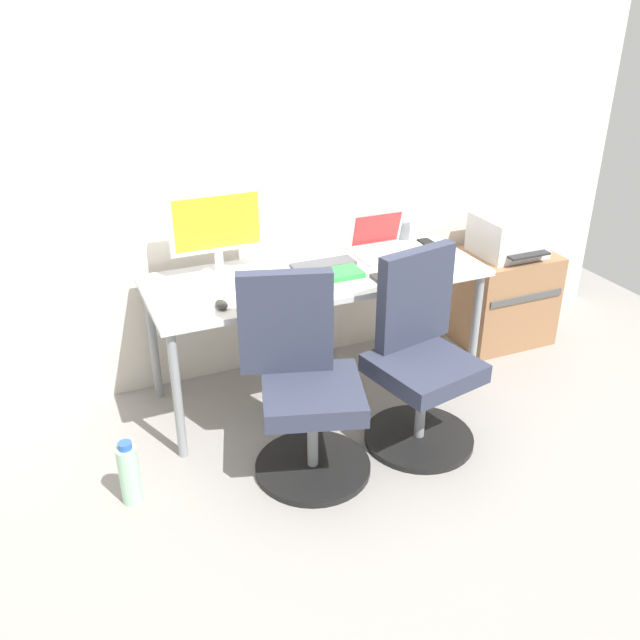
{
  "coord_description": "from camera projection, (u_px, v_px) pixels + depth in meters",
  "views": [
    {
      "loc": [
        -1.26,
        -2.99,
        2.06
      ],
      "look_at": [
        0.0,
        -0.05,
        0.46
      ],
      "focal_mm": 38.49,
      "sensor_mm": 36.0,
      "label": 1
    }
  ],
  "objects": [
    {
      "name": "ground_plane",
      "position": [
        316.0,
        390.0,
        3.83
      ],
      "size": [
        5.28,
        5.28,
        0.0
      ],
      "primitive_type": "plane",
      "color": "gray"
    },
    {
      "name": "back_wall",
      "position": [
        285.0,
        140.0,
        3.59
      ],
      "size": [
        4.4,
        0.04,
        2.6
      ],
      "primitive_type": "cube",
      "color": "silver",
      "rests_on": "ground"
    },
    {
      "name": "desk",
      "position": [
        316.0,
        284.0,
        3.54
      ],
      "size": [
        1.73,
        0.67,
        0.7
      ],
      "color": "silver",
      "rests_on": "ground"
    },
    {
      "name": "office_chair_left",
      "position": [
        303.0,
        387.0,
        3.06
      ],
      "size": [
        0.55,
        0.55,
        0.94
      ],
      "color": "black",
      "rests_on": "ground"
    },
    {
      "name": "office_chair_right",
      "position": [
        420.0,
        360.0,
        3.28
      ],
      "size": [
        0.54,
        0.54,
        0.94
      ],
      "color": "black",
      "rests_on": "ground"
    },
    {
      "name": "side_cabinet",
      "position": [
        501.0,
        296.0,
        4.26
      ],
      "size": [
        0.56,
        0.46,
        0.57
      ],
      "color": "#996B47",
      "rests_on": "ground"
    },
    {
      "name": "printer",
      "position": [
        509.0,
        235.0,
        4.08
      ],
      "size": [
        0.38,
        0.4,
        0.24
      ],
      "color": "silver",
      "rests_on": "side_cabinet"
    },
    {
      "name": "water_bottle_on_floor",
      "position": [
        129.0,
        474.0,
        2.95
      ],
      "size": [
        0.09,
        0.09,
        0.31
      ],
      "color": "#A5D8B2",
      "rests_on": "ground"
    },
    {
      "name": "desktop_monitor",
      "position": [
        217.0,
        227.0,
        3.4
      ],
      "size": [
        0.48,
        0.18,
        0.43
      ],
      "color": "silver",
      "rests_on": "desk"
    },
    {
      "name": "open_laptop",
      "position": [
        383.0,
        245.0,
        3.73
      ],
      "size": [
        0.31,
        0.28,
        0.22
      ],
      "color": "silver",
      "rests_on": "desk"
    },
    {
      "name": "keyboard_by_monitor",
      "position": [
        323.0,
        264.0,
        3.6
      ],
      "size": [
        0.34,
        0.12,
        0.02
      ],
      "primitive_type": "cube",
      "color": "#515156",
      "rests_on": "desk"
    },
    {
      "name": "keyboard_by_laptop",
      "position": [
        404.0,
        274.0,
        3.47
      ],
      "size": [
        0.34,
        0.12,
        0.02
      ],
      "primitive_type": "cube",
      "color": "#2D2D2D",
      "rests_on": "desk"
    },
    {
      "name": "mouse_by_monitor",
      "position": [
        222.0,
        305.0,
        3.14
      ],
      "size": [
        0.06,
        0.1,
        0.03
      ],
      "primitive_type": "ellipsoid",
      "color": "#2D2D2D",
      "rests_on": "desk"
    },
    {
      "name": "mouse_by_laptop",
      "position": [
        291.0,
        275.0,
        3.45
      ],
      "size": [
        0.06,
        0.1,
        0.03
      ],
      "primitive_type": "ellipsoid",
      "color": "#2D2D2D",
      "rests_on": "desk"
    },
    {
      "name": "coffee_mug",
      "position": [
        305.0,
        281.0,
        3.3
      ],
      "size": [
        0.08,
        0.08,
        0.09
      ],
      "primitive_type": "cylinder",
      "color": "blue",
      "rests_on": "desk"
    },
    {
      "name": "pen_cup",
      "position": [
        404.0,
        230.0,
        3.95
      ],
      "size": [
        0.07,
        0.07,
        0.1
      ],
      "primitive_type": "cylinder",
      "color": "slate",
      "rests_on": "desk"
    },
    {
      "name": "phone_near_laptop",
      "position": [
        428.0,
        243.0,
        3.89
      ],
      "size": [
        0.07,
        0.14,
        0.01
      ],
      "primitive_type": "cube",
      "color": "black",
      "rests_on": "desk"
    },
    {
      "name": "notebook",
      "position": [
        341.0,
        273.0,
        3.47
      ],
      "size": [
        0.21,
        0.15,
        0.03
      ],
      "primitive_type": "cube",
      "color": "green",
      "rests_on": "desk"
    }
  ]
}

